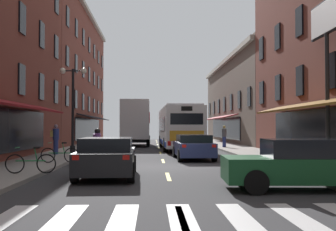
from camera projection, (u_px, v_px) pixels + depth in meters
name	position (u px, v px, depth m)	size (l,w,h in m)	color
ground_plane	(165.00, 168.00, 17.68)	(34.80, 80.00, 0.10)	#333335
lane_centre_dashes	(165.00, 167.00, 17.43)	(0.14, 73.90, 0.01)	#DBCC4C
crosswalk_near	(182.00, 218.00, 7.69)	(7.10, 2.80, 0.01)	silver
sidewalk_left	(27.00, 166.00, 17.45)	(3.00, 80.00, 0.14)	gray
sidewalk_right	(299.00, 165.00, 17.91)	(3.00, 80.00, 0.14)	gray
billboard_sign	(327.00, 36.00, 17.81)	(0.40, 3.22, 7.16)	black
transit_bus	(179.00, 127.00, 31.02)	(2.84, 11.23, 3.23)	silver
box_truck	(136.00, 123.00, 37.26)	(2.50, 8.18, 4.03)	#B21E19
sedan_near	(107.00, 157.00, 14.00)	(2.02, 4.41, 1.36)	black
sedan_mid	(304.00, 164.00, 11.18)	(4.36, 2.10, 1.39)	#144723
sedan_far	(193.00, 147.00, 21.62)	(2.00, 4.58, 1.31)	navy
sedan_rear	(140.00, 136.00, 49.06)	(2.08, 4.75, 1.32)	silver
motorcycle_rider	(97.00, 150.00, 18.25)	(0.62, 2.07, 1.66)	black
bicycle_near	(31.00, 163.00, 13.92)	(1.71, 0.48, 0.91)	black
bicycle_mid	(60.00, 155.00, 18.09)	(1.71, 0.48, 0.91)	black
pedestrian_near	(56.00, 138.00, 23.70)	(0.52, 0.36, 1.74)	navy
pedestrian_mid	(224.00, 136.00, 32.11)	(0.36, 0.36, 1.69)	navy
street_lamp_twin	(73.00, 107.00, 21.61)	(1.42, 0.32, 4.72)	black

